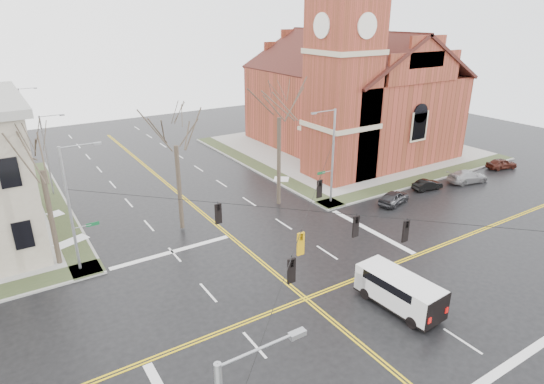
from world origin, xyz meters
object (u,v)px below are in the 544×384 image
cargo_van (396,288)px  parked_car_c (468,176)px  church (348,86)px  streetlight_north_b (25,116)px  parked_car_b (427,185)px  streetlight_north_a (48,153)px  signal_pole_nw (72,206)px  tree_ne (279,112)px  tree_nw_far (41,164)px  parked_car_d (502,164)px  tree_nw_near (175,140)px  signal_pole_ne (331,154)px  parked_car_a (394,197)px

cargo_van → parked_car_c: (23.32, 11.51, -0.58)m
church → streetlight_north_b: (-35.42, 23.22, -3.97)m
parked_car_b → streetlight_north_a: bearing=67.1°
church → signal_pole_nw: church is taller
parked_car_b → tree_ne: size_ratio=0.27×
parked_car_c → tree_ne: size_ratio=0.37×
church → parked_car_c: (2.87, -16.82, -7.76)m
streetlight_north_b → parked_car_b: size_ratio=2.42×
streetlight_north_a → parked_car_b: streetlight_north_a is taller
tree_ne → cargo_van: bearing=-98.7°
church → tree_nw_far: church is taller
streetlight_north_b → tree_ne: 38.76m
parked_car_d → tree_nw_near: (-37.92, 5.07, 7.19)m
streetlight_north_b → parked_car_c: bearing=-46.3°
streetlight_north_b → parked_car_d: bearing=-40.6°
church → signal_pole_nw: size_ratio=3.06×
signal_pole_ne → signal_pole_nw: size_ratio=1.00×
signal_pole_ne → parked_car_c: size_ratio=1.94×
streetlight_north_a → streetlight_north_b: (0.00, 20.00, 0.00)m
streetlight_north_b → parked_car_d: 60.43m
parked_car_b → tree_nw_near: tree_nw_near is taller
signal_pole_ne → parked_car_b: 12.04m
signal_pole_ne → tree_nw_near: bearing=170.7°
church → parked_car_b: church is taller
streetlight_north_a → parked_car_b: 38.24m
streetlight_north_b → cargo_van: (14.97, -51.55, -3.21)m
parked_car_c → tree_nw_near: size_ratio=0.43×
cargo_van → parked_car_d: (30.80, 12.29, -0.63)m
streetlight_north_b → parked_car_c: size_ratio=1.72×
streetlight_north_b → tree_nw_near: (7.85, -34.20, 3.35)m
streetlight_north_b → parked_car_c: 55.53m
streetlight_north_a → tree_nw_near: tree_nw_near is taller
parked_car_a → parked_car_b: bearing=-97.2°
parked_car_a → tree_ne: 13.85m
signal_pole_ne → tree_nw_near: size_ratio=0.83×
tree_nw_near → parked_car_a: bearing=-16.7°
signal_pole_nw → parked_car_c: bearing=-5.2°
parked_car_b → parked_car_d: parked_car_d is taller
tree_nw_far → signal_pole_nw: bearing=-52.5°
parked_car_d → cargo_van: bearing=126.4°
parked_car_d → streetlight_north_a: bearing=81.8°
church → streetlight_north_a: church is taller
signal_pole_nw → parked_car_d: bearing=-3.4°
parked_car_d → signal_pole_ne: bearing=98.0°
signal_pole_ne → tree_nw_far: (-23.91, 1.66, 2.75)m
tree_nw_far → tree_ne: tree_ne is taller
tree_nw_far → tree_nw_near: (9.79, 0.65, 0.12)m
church → parked_car_a: bearing=-116.4°
signal_pole_nw → streetlight_north_b: size_ratio=1.12×
parked_car_d → tree_ne: tree_ne is taller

